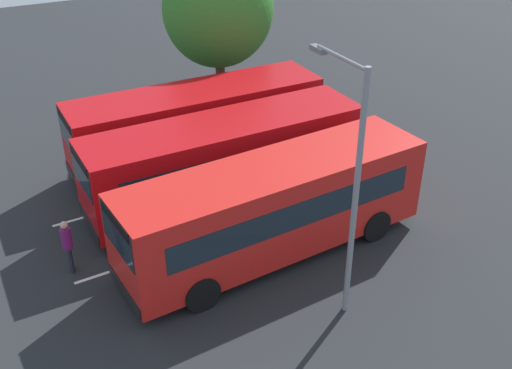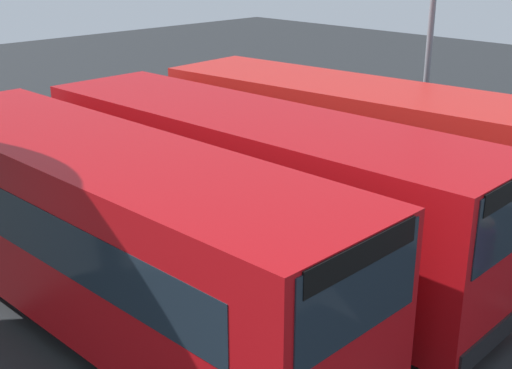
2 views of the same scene
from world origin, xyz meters
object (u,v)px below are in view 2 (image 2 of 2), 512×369
Objects in this scene: bus_center_right at (364,147)px; street_lamp at (426,25)px; bus_far_left at (109,229)px; bus_center_left at (256,185)px.

bus_center_right is 3.97m from street_lamp.
street_lamp is at bearing 94.94° from bus_center_right.
bus_center_right is (0.14, 6.70, 0.00)m from bus_far_left.
bus_far_left is 3.18m from bus_center_left.
bus_center_right is at bearing 8.55° from street_lamp.
bus_center_left is 0.99× the size of bus_center_right.
bus_far_left is 1.00× the size of bus_center_left.
street_lamp is (-0.41, 9.79, 2.43)m from bus_far_left.
street_lamp is at bearing 91.35° from bus_far_left.
bus_center_left is 3.53m from bus_center_right.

